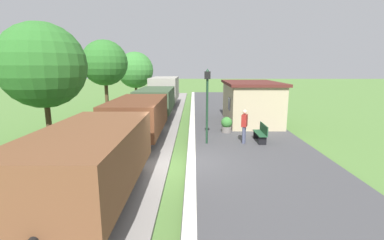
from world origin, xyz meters
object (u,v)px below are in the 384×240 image
(bench_down_platform, at_px, (235,107))
(potted_planter, at_px, (227,124))
(lamp_post_near, at_px, (207,93))
(station_hut, at_px, (251,102))
(tree_trackside_far, at_px, (105,63))
(tree_field_left, at_px, (135,70))
(bench_near_hut, at_px, (261,133))
(freight_train, at_px, (150,106))
(person_waiting, at_px, (244,125))
(tree_trackside_mid, at_px, (43,66))

(bench_down_platform, height_order, potted_planter, potted_planter)
(bench_down_platform, height_order, lamp_post_near, lamp_post_near)
(station_hut, xyz_separation_m, tree_trackside_far, (-10.95, 3.34, 2.65))
(tree_field_left, bearing_deg, bench_down_platform, -37.96)
(bench_near_hut, distance_m, tree_field_left, 19.65)
(freight_train, height_order, person_waiting, freight_train)
(station_hut, distance_m, person_waiting, 5.42)
(freight_train, height_order, bench_down_platform, freight_train)
(bench_down_platform, height_order, person_waiting, person_waiting)
(freight_train, relative_size, lamp_post_near, 7.03)
(bench_down_platform, relative_size, tree_trackside_far, 0.25)
(station_hut, relative_size, bench_down_platform, 3.87)
(bench_near_hut, relative_size, potted_planter, 1.64)
(person_waiting, bearing_deg, potted_planter, -51.42)
(freight_train, bearing_deg, tree_field_left, 105.99)
(tree_trackside_mid, height_order, tree_field_left, tree_trackside_mid)
(tree_field_left, bearing_deg, potted_planter, -60.42)
(person_waiting, bearing_deg, tree_trackside_far, -18.38)
(potted_planter, height_order, tree_trackside_mid, tree_trackside_mid)
(lamp_post_near, height_order, tree_field_left, tree_field_left)
(freight_train, xyz_separation_m, bench_near_hut, (6.36, -4.31, -0.76))
(lamp_post_near, relative_size, tree_trackside_mid, 0.60)
(potted_planter, relative_size, tree_field_left, 0.16)
(station_hut, bearing_deg, bench_down_platform, 96.26)
(person_waiting, relative_size, tree_trackside_mid, 0.28)
(station_hut, distance_m, tree_trackside_far, 11.75)
(person_waiting, distance_m, potted_planter, 2.37)
(freight_train, height_order, tree_trackside_far, tree_trackside_far)
(station_hut, relative_size, tree_trackside_far, 0.95)
(bench_near_hut, xyz_separation_m, person_waiting, (-0.94, -0.28, 0.46))
(freight_train, xyz_separation_m, tree_trackside_far, (-4.15, 3.98, 2.83))
(freight_train, height_order, tree_trackside_mid, tree_trackside_mid)
(bench_down_platform, distance_m, tree_trackside_mid, 14.41)
(freight_train, bearing_deg, bench_near_hut, -34.15)
(freight_train, xyz_separation_m, bench_down_platform, (6.36, 4.67, -0.76))
(station_hut, bearing_deg, tree_trackside_far, 163.02)
(person_waiting, bearing_deg, lamp_post_near, 24.81)
(bench_near_hut, distance_m, potted_planter, 2.50)
(station_hut, distance_m, tree_trackside_mid, 12.61)
(bench_down_platform, relative_size, person_waiting, 0.88)
(tree_field_left, bearing_deg, station_hut, -48.65)
(bench_near_hut, bearing_deg, bench_down_platform, 90.00)
(station_hut, distance_m, tree_field_left, 15.80)
(tree_trackside_far, bearing_deg, bench_near_hut, -38.27)
(bench_down_platform, relative_size, tree_trackside_mid, 0.24)
(station_hut, bearing_deg, lamp_post_near, -121.64)
(freight_train, xyz_separation_m, tree_field_left, (-3.55, 12.40, 2.17))
(tree_trackside_far, bearing_deg, tree_field_left, 85.97)
(tree_field_left, bearing_deg, freight_train, -74.01)
(lamp_post_near, relative_size, tree_trackside_far, 0.61)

